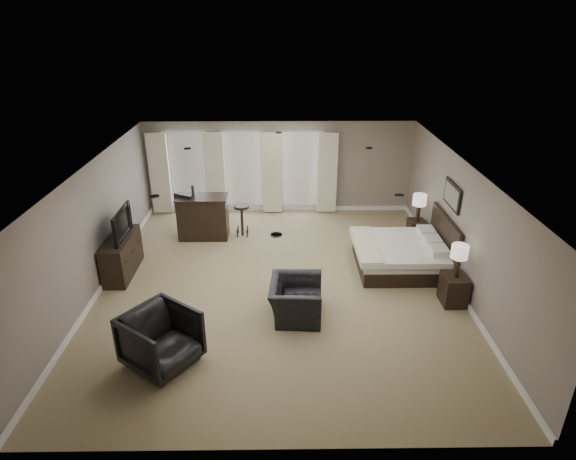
{
  "coord_description": "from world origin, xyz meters",
  "views": [
    {
      "loc": [
        0.08,
        -8.87,
        5.33
      ],
      "look_at": [
        0.2,
        0.4,
        1.1
      ],
      "focal_mm": 30.0,
      "sensor_mm": 36.0,
      "label": 1
    }
  ],
  "objects_px": {
    "tv": "(119,235)",
    "bar_stool_right": "(242,220)",
    "bed": "(395,243)",
    "bar_stool_left": "(208,225)",
    "dresser": "(122,255)",
    "lamp_far": "(419,208)",
    "nightstand_near": "(454,289)",
    "desk_chair": "(191,213)",
    "armchair_far": "(161,337)",
    "lamp_near": "(458,261)",
    "nightstand_far": "(416,230)",
    "armchair_near": "(296,294)",
    "bar_counter": "(203,217)"
  },
  "relations": [
    {
      "from": "dresser",
      "to": "bar_stool_left",
      "type": "bearing_deg",
      "value": 47.49
    },
    {
      "from": "tv",
      "to": "bar_stool_right",
      "type": "distance_m",
      "value": 3.21
    },
    {
      "from": "bed",
      "to": "armchair_near",
      "type": "bearing_deg",
      "value": -140.59
    },
    {
      "from": "bed",
      "to": "dresser",
      "type": "bearing_deg",
      "value": -178.49
    },
    {
      "from": "lamp_near",
      "to": "desk_chair",
      "type": "xyz_separation_m",
      "value": [
        -5.73,
        3.3,
        -0.34
      ]
    },
    {
      "from": "armchair_far",
      "to": "tv",
      "type": "bearing_deg",
      "value": 63.63
    },
    {
      "from": "bed",
      "to": "bar_stool_right",
      "type": "relative_size",
      "value": 2.33
    },
    {
      "from": "nightstand_far",
      "to": "dresser",
      "type": "relative_size",
      "value": 0.36
    },
    {
      "from": "desk_chair",
      "to": "bar_stool_left",
      "type": "bearing_deg",
      "value": -176.76
    },
    {
      "from": "nightstand_near",
      "to": "bar_stool_left",
      "type": "height_order",
      "value": "bar_stool_left"
    },
    {
      "from": "armchair_far",
      "to": "lamp_far",
      "type": "bearing_deg",
      "value": -12.41
    },
    {
      "from": "tv",
      "to": "desk_chair",
      "type": "bearing_deg",
      "value": -30.68
    },
    {
      "from": "armchair_far",
      "to": "bar_stool_right",
      "type": "height_order",
      "value": "armchair_far"
    },
    {
      "from": "nightstand_near",
      "to": "tv",
      "type": "xyz_separation_m",
      "value": [
        -6.92,
        1.29,
        0.64
      ]
    },
    {
      "from": "bed",
      "to": "dresser",
      "type": "relative_size",
      "value": 1.31
    },
    {
      "from": "nightstand_near",
      "to": "lamp_far",
      "type": "xyz_separation_m",
      "value": [
        0.0,
        2.9,
        0.58
      ]
    },
    {
      "from": "nightstand_far",
      "to": "bar_stool_right",
      "type": "height_order",
      "value": "bar_stool_right"
    },
    {
      "from": "lamp_far",
      "to": "desk_chair",
      "type": "height_order",
      "value": "lamp_far"
    },
    {
      "from": "dresser",
      "to": "bar_stool_left",
      "type": "xyz_separation_m",
      "value": [
        1.65,
        1.79,
        -0.07
      ]
    },
    {
      "from": "lamp_near",
      "to": "bar_stool_left",
      "type": "height_order",
      "value": "lamp_near"
    },
    {
      "from": "bed",
      "to": "tv",
      "type": "distance_m",
      "value": 6.04
    },
    {
      "from": "armchair_far",
      "to": "bed",
      "type": "bearing_deg",
      "value": -17.73
    },
    {
      "from": "lamp_near",
      "to": "bar_stool_left",
      "type": "xyz_separation_m",
      "value": [
        -5.27,
        3.09,
        -0.58
      ]
    },
    {
      "from": "nightstand_near",
      "to": "tv",
      "type": "bearing_deg",
      "value": 169.44
    },
    {
      "from": "bar_counter",
      "to": "bed",
      "type": "bearing_deg",
      "value": -20.6
    },
    {
      "from": "bar_stool_left",
      "to": "armchair_near",
      "type": "bearing_deg",
      "value": -58.58
    },
    {
      "from": "desk_chair",
      "to": "tv",
      "type": "bearing_deg",
      "value": 88.03
    },
    {
      "from": "nightstand_far",
      "to": "armchair_near",
      "type": "height_order",
      "value": "armchair_near"
    },
    {
      "from": "bar_stool_right",
      "to": "desk_chair",
      "type": "relative_size",
      "value": 0.7
    },
    {
      "from": "dresser",
      "to": "tv",
      "type": "distance_m",
      "value": 0.51
    },
    {
      "from": "nightstand_far",
      "to": "armchair_far",
      "type": "height_order",
      "value": "armchair_far"
    },
    {
      "from": "bed",
      "to": "bar_stool_right",
      "type": "xyz_separation_m",
      "value": [
        -3.54,
        1.79,
        -0.2
      ]
    },
    {
      "from": "dresser",
      "to": "nightstand_far",
      "type": "bearing_deg",
      "value": 13.09
    },
    {
      "from": "dresser",
      "to": "armchair_near",
      "type": "xyz_separation_m",
      "value": [
        3.78,
        -1.69,
        0.05
      ]
    },
    {
      "from": "nightstand_near",
      "to": "lamp_near",
      "type": "bearing_deg",
      "value": 90.0
    },
    {
      "from": "nightstand_far",
      "to": "lamp_far",
      "type": "distance_m",
      "value": 0.62
    },
    {
      "from": "nightstand_far",
      "to": "bar_stool_left",
      "type": "xyz_separation_m",
      "value": [
        -5.27,
        0.19,
        0.09
      ]
    },
    {
      "from": "bed",
      "to": "lamp_far",
      "type": "bearing_deg",
      "value": 58.46
    },
    {
      "from": "bed",
      "to": "bar_stool_left",
      "type": "bearing_deg",
      "value": 159.55
    },
    {
      "from": "bed",
      "to": "lamp_near",
      "type": "height_order",
      "value": "lamp_near"
    },
    {
      "from": "tv",
      "to": "armchair_far",
      "type": "relative_size",
      "value": 1.06
    },
    {
      "from": "nightstand_near",
      "to": "armchair_far",
      "type": "bearing_deg",
      "value": -161.85
    },
    {
      "from": "bed",
      "to": "bar_counter",
      "type": "distance_m",
      "value": 4.82
    },
    {
      "from": "armchair_near",
      "to": "bar_counter",
      "type": "relative_size",
      "value": 0.86
    },
    {
      "from": "lamp_far",
      "to": "bar_stool_right",
      "type": "distance_m",
      "value": 4.46
    },
    {
      "from": "bed",
      "to": "bar_counter",
      "type": "height_order",
      "value": "bed"
    },
    {
      "from": "desk_chair",
      "to": "nightstand_near",
      "type": "bearing_deg",
      "value": 178.75
    },
    {
      "from": "bed",
      "to": "bar_counter",
      "type": "xyz_separation_m",
      "value": [
        -4.51,
        1.7,
        -0.06
      ]
    },
    {
      "from": "lamp_near",
      "to": "armchair_near",
      "type": "height_order",
      "value": "lamp_near"
    },
    {
      "from": "lamp_near",
      "to": "bar_stool_right",
      "type": "distance_m",
      "value": 5.51
    }
  ]
}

